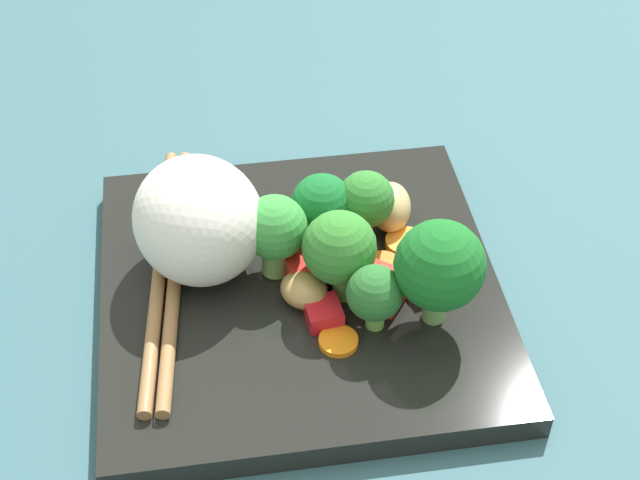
{
  "coord_description": "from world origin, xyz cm",
  "views": [
    {
      "loc": [
        42.63,
        -6.43,
        46.28
      ],
      "look_at": [
        -1.69,
        1.64,
        3.79
      ],
      "focal_mm": 53.22,
      "sensor_mm": 36.0,
      "label": 1
    }
  ],
  "objects_px": {
    "square_plate": "(300,292)",
    "broccoli_floret_0": "(366,201)",
    "chopstick_pair": "(168,268)",
    "rice_mound": "(198,220)",
    "carrot_slice_1": "(405,243)"
  },
  "relations": [
    {
      "from": "broccoli_floret_0",
      "to": "carrot_slice_1",
      "type": "xyz_separation_m",
      "value": [
        0.01,
        0.03,
        -0.03
      ]
    },
    {
      "from": "carrot_slice_1",
      "to": "square_plate",
      "type": "bearing_deg",
      "value": -74.59
    },
    {
      "from": "square_plate",
      "to": "broccoli_floret_0",
      "type": "relative_size",
      "value": 4.76
    },
    {
      "from": "square_plate",
      "to": "chopstick_pair",
      "type": "distance_m",
      "value": 0.09
    },
    {
      "from": "square_plate",
      "to": "broccoli_floret_0",
      "type": "height_order",
      "value": "broccoli_floret_0"
    },
    {
      "from": "rice_mound",
      "to": "chopstick_pair",
      "type": "height_order",
      "value": "rice_mound"
    },
    {
      "from": "square_plate",
      "to": "rice_mound",
      "type": "distance_m",
      "value": 0.08
    },
    {
      "from": "square_plate",
      "to": "broccoli_floret_0",
      "type": "bearing_deg",
      "value": 124.72
    },
    {
      "from": "chopstick_pair",
      "to": "square_plate",
      "type": "bearing_deg",
      "value": 81.41
    },
    {
      "from": "square_plate",
      "to": "chopstick_pair",
      "type": "xyz_separation_m",
      "value": [
        -0.02,
        -0.08,
        0.01
      ]
    },
    {
      "from": "square_plate",
      "to": "rice_mound",
      "type": "bearing_deg",
      "value": -114.15
    },
    {
      "from": "rice_mound",
      "to": "carrot_slice_1",
      "type": "relative_size",
      "value": 3.27
    },
    {
      "from": "rice_mound",
      "to": "broccoli_floret_0",
      "type": "height_order",
      "value": "rice_mound"
    },
    {
      "from": "rice_mound",
      "to": "chopstick_pair",
      "type": "distance_m",
      "value": 0.04
    },
    {
      "from": "broccoli_floret_0",
      "to": "chopstick_pair",
      "type": "distance_m",
      "value": 0.14
    }
  ]
}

